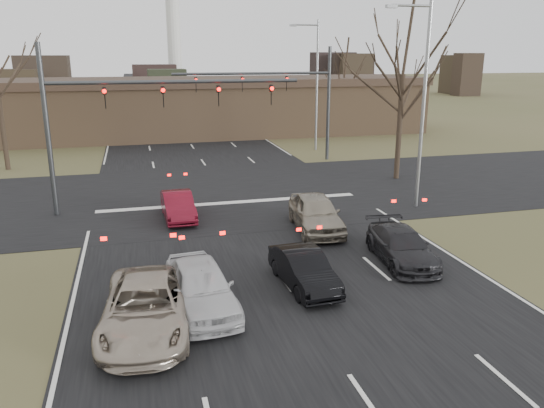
{
  "coord_description": "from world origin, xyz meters",
  "views": [
    {
      "loc": [
        -4.61,
        -13.23,
        7.47
      ],
      "look_at": [
        0.25,
        5.45,
        2.0
      ],
      "focal_mm": 35.0,
      "sensor_mm": 36.0,
      "label": 1
    }
  ],
  "objects_px": {
    "mast_arm_far": "(291,91)",
    "car_red_ahead": "(178,206)",
    "streetlight_right_near": "(421,95)",
    "streetlight_right_far": "(315,79)",
    "car_white_sedan": "(201,286)",
    "car_charcoal_sedan": "(402,246)",
    "car_silver_suv": "(146,308)",
    "car_black_hatch": "(304,269)",
    "car_silver_ahead": "(316,213)",
    "mast_arm_near": "(119,107)",
    "building": "(204,106)"
  },
  "relations": [
    {
      "from": "mast_arm_far",
      "to": "car_red_ahead",
      "type": "bearing_deg",
      "value": -126.91
    },
    {
      "from": "streetlight_right_near",
      "to": "streetlight_right_far",
      "type": "xyz_separation_m",
      "value": [
        0.5,
        17.0,
        0.0
      ]
    },
    {
      "from": "mast_arm_far",
      "to": "streetlight_right_far",
      "type": "distance_m",
      "value": 5.12
    },
    {
      "from": "car_white_sedan",
      "to": "car_red_ahead",
      "type": "relative_size",
      "value": 1.15
    },
    {
      "from": "mast_arm_far",
      "to": "car_charcoal_sedan",
      "type": "relative_size",
      "value": 2.6
    },
    {
      "from": "car_silver_suv",
      "to": "car_charcoal_sedan",
      "type": "relative_size",
      "value": 1.19
    },
    {
      "from": "mast_arm_far",
      "to": "car_red_ahead",
      "type": "relative_size",
      "value": 2.91
    },
    {
      "from": "car_black_hatch",
      "to": "car_red_ahead",
      "type": "relative_size",
      "value": 0.98
    },
    {
      "from": "streetlight_right_near",
      "to": "car_black_hatch",
      "type": "height_order",
      "value": "streetlight_right_near"
    },
    {
      "from": "mast_arm_far",
      "to": "car_white_sedan",
      "type": "height_order",
      "value": "mast_arm_far"
    },
    {
      "from": "car_silver_suv",
      "to": "car_charcoal_sedan",
      "type": "height_order",
      "value": "car_silver_suv"
    },
    {
      "from": "car_red_ahead",
      "to": "car_silver_ahead",
      "type": "bearing_deg",
      "value": -31.18
    },
    {
      "from": "mast_arm_far",
      "to": "car_charcoal_sedan",
      "type": "xyz_separation_m",
      "value": [
        -1.5,
        -19.58,
        -4.4
      ]
    },
    {
      "from": "car_silver_suv",
      "to": "car_red_ahead",
      "type": "distance_m",
      "value": 10.53
    },
    {
      "from": "car_silver_suv",
      "to": "car_black_hatch",
      "type": "distance_m",
      "value": 5.41
    },
    {
      "from": "car_silver_ahead",
      "to": "streetlight_right_near",
      "type": "bearing_deg",
      "value": 26.32
    },
    {
      "from": "streetlight_right_near",
      "to": "car_silver_ahead",
      "type": "bearing_deg",
      "value": -159.34
    },
    {
      "from": "mast_arm_near",
      "to": "car_silver_suv",
      "type": "xyz_separation_m",
      "value": [
        0.59,
        -12.44,
        -4.37
      ]
    },
    {
      "from": "car_silver_suv",
      "to": "car_white_sedan",
      "type": "xyz_separation_m",
      "value": [
        1.64,
        0.91,
        0.04
      ]
    },
    {
      "from": "mast_arm_far",
      "to": "streetlight_right_near",
      "type": "relative_size",
      "value": 1.11
    },
    {
      "from": "mast_arm_far",
      "to": "streetlight_right_far",
      "type": "height_order",
      "value": "streetlight_right_far"
    },
    {
      "from": "car_white_sedan",
      "to": "car_black_hatch",
      "type": "relative_size",
      "value": 1.18
    },
    {
      "from": "car_black_hatch",
      "to": "car_red_ahead",
      "type": "bearing_deg",
      "value": 107.24
    },
    {
      "from": "car_charcoal_sedan",
      "to": "car_black_hatch",
      "type": "bearing_deg",
      "value": -157.75
    },
    {
      "from": "mast_arm_far",
      "to": "streetlight_right_far",
      "type": "relative_size",
      "value": 1.11
    },
    {
      "from": "car_white_sedan",
      "to": "car_charcoal_sedan",
      "type": "bearing_deg",
      "value": 9.52
    },
    {
      "from": "car_charcoal_sedan",
      "to": "car_silver_suv",
      "type": "bearing_deg",
      "value": -156.49
    },
    {
      "from": "mast_arm_near",
      "to": "streetlight_right_near",
      "type": "bearing_deg",
      "value": -12.05
    },
    {
      "from": "car_white_sedan",
      "to": "car_silver_ahead",
      "type": "height_order",
      "value": "car_silver_ahead"
    },
    {
      "from": "car_white_sedan",
      "to": "car_charcoal_sedan",
      "type": "height_order",
      "value": "car_white_sedan"
    },
    {
      "from": "streetlight_right_near",
      "to": "car_charcoal_sedan",
      "type": "distance_m",
      "value": 9.22
    },
    {
      "from": "mast_arm_far",
      "to": "car_silver_ahead",
      "type": "relative_size",
      "value": 2.41
    },
    {
      "from": "mast_arm_far",
      "to": "car_black_hatch",
      "type": "distance_m",
      "value": 21.97
    },
    {
      "from": "streetlight_right_far",
      "to": "mast_arm_near",
      "type": "bearing_deg",
      "value": -136.11
    },
    {
      "from": "car_silver_ahead",
      "to": "car_black_hatch",
      "type": "bearing_deg",
      "value": -107.24
    },
    {
      "from": "streetlight_right_near",
      "to": "streetlight_right_far",
      "type": "distance_m",
      "value": 17.01
    },
    {
      "from": "car_black_hatch",
      "to": "car_charcoal_sedan",
      "type": "distance_m",
      "value": 4.35
    },
    {
      "from": "car_silver_ahead",
      "to": "car_silver_suv",
      "type": "bearing_deg",
      "value": -130.47
    },
    {
      "from": "streetlight_right_far",
      "to": "car_red_ahead",
      "type": "bearing_deg",
      "value": -127.22
    },
    {
      "from": "streetlight_right_far",
      "to": "car_silver_ahead",
      "type": "relative_size",
      "value": 2.16
    },
    {
      "from": "mast_arm_near",
      "to": "car_black_hatch",
      "type": "xyz_separation_m",
      "value": [
        5.73,
        -10.76,
        -4.46
      ]
    },
    {
      "from": "mast_arm_far",
      "to": "car_silver_ahead",
      "type": "height_order",
      "value": "mast_arm_far"
    },
    {
      "from": "building",
      "to": "car_red_ahead",
      "type": "distance_m",
      "value": 27.57
    },
    {
      "from": "car_silver_suv",
      "to": "car_black_hatch",
      "type": "relative_size",
      "value": 1.36
    },
    {
      "from": "streetlight_right_far",
      "to": "car_white_sedan",
      "type": "distance_m",
      "value": 28.76
    },
    {
      "from": "streetlight_right_near",
      "to": "car_silver_suv",
      "type": "height_order",
      "value": "streetlight_right_near"
    },
    {
      "from": "mast_arm_far",
      "to": "car_silver_suv",
      "type": "bearing_deg",
      "value": -115.76
    },
    {
      "from": "building",
      "to": "streetlight_right_near",
      "type": "bearing_deg",
      "value": -76.31
    },
    {
      "from": "building",
      "to": "streetlight_right_far",
      "type": "xyz_separation_m",
      "value": [
        7.32,
        -11.0,
        2.92
      ]
    },
    {
      "from": "streetlight_right_near",
      "to": "car_charcoal_sedan",
      "type": "bearing_deg",
      "value": -122.15
    }
  ]
}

